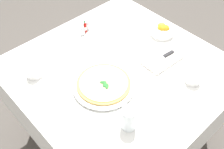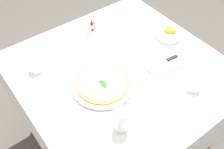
{
  "view_description": "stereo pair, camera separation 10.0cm",
  "coord_description": "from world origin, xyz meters",
  "px_view_note": "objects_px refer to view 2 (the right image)",
  "views": [
    {
      "loc": [
        0.73,
        0.73,
        1.79
      ],
      "look_at": [
        0.08,
        0.02,
        0.76
      ],
      "focal_mm": 43.05,
      "sensor_mm": 36.0,
      "label": 1
    },
    {
      "loc": [
        0.65,
        0.79,
        1.79
      ],
      "look_at": [
        0.08,
        0.02,
        0.76
      ],
      "focal_mm": 43.05,
      "sensor_mm": 36.0,
      "label": 2
    }
  ],
  "objects_px": {
    "citrus_bowl": "(169,33)",
    "coffee_cup_back_corner": "(193,85)",
    "water_glass_right_edge": "(122,120)",
    "salt_shaker": "(89,29)",
    "napkin_folded": "(165,63)",
    "pizza_plate": "(102,84)",
    "pepper_shaker": "(95,24)",
    "pizza": "(102,83)",
    "dinner_knife": "(165,61)",
    "hot_sauce_bottle": "(92,26)",
    "coffee_cup_near_left": "(36,67)"
  },
  "relations": [
    {
      "from": "citrus_bowl",
      "to": "coffee_cup_back_corner",
      "type": "bearing_deg",
      "value": 61.7
    },
    {
      "from": "water_glass_right_edge",
      "to": "salt_shaker",
      "type": "bearing_deg",
      "value": -111.73
    },
    {
      "from": "water_glass_right_edge",
      "to": "napkin_folded",
      "type": "xyz_separation_m",
      "value": [
        -0.44,
        -0.17,
        -0.05
      ]
    },
    {
      "from": "pizza_plate",
      "to": "citrus_bowl",
      "type": "relative_size",
      "value": 2.15
    },
    {
      "from": "coffee_cup_back_corner",
      "to": "pepper_shaker",
      "type": "xyz_separation_m",
      "value": [
        0.11,
        -0.72,
        -0.0
      ]
    },
    {
      "from": "pizza",
      "to": "dinner_knife",
      "type": "height_order",
      "value": "pizza"
    },
    {
      "from": "salt_shaker",
      "to": "pepper_shaker",
      "type": "relative_size",
      "value": 1.0
    },
    {
      "from": "dinner_knife",
      "to": "salt_shaker",
      "type": "height_order",
      "value": "salt_shaker"
    },
    {
      "from": "pizza",
      "to": "hot_sauce_bottle",
      "type": "relative_size",
      "value": 3.35
    },
    {
      "from": "pizza_plate",
      "to": "coffee_cup_back_corner",
      "type": "relative_size",
      "value": 2.44
    },
    {
      "from": "salt_shaker",
      "to": "napkin_folded",
      "type": "bearing_deg",
      "value": 110.14
    },
    {
      "from": "pizza",
      "to": "dinner_knife",
      "type": "xyz_separation_m",
      "value": [
        -0.37,
        0.08,
        -0.0
      ]
    },
    {
      "from": "pizza",
      "to": "napkin_folded",
      "type": "bearing_deg",
      "value": 167.96
    },
    {
      "from": "coffee_cup_near_left",
      "to": "napkin_folded",
      "type": "xyz_separation_m",
      "value": [
        -0.59,
        0.38,
        -0.02
      ]
    },
    {
      "from": "napkin_folded",
      "to": "pepper_shaker",
      "type": "relative_size",
      "value": 4.03
    },
    {
      "from": "pepper_shaker",
      "to": "pizza_plate",
      "type": "bearing_deg",
      "value": 60.24
    },
    {
      "from": "napkin_folded",
      "to": "coffee_cup_near_left",
      "type": "bearing_deg",
      "value": -29.58
    },
    {
      "from": "dinner_knife",
      "to": "hot_sauce_bottle",
      "type": "bearing_deg",
      "value": -67.0
    },
    {
      "from": "pizza_plate",
      "to": "dinner_knife",
      "type": "relative_size",
      "value": 1.65
    },
    {
      "from": "coffee_cup_back_corner",
      "to": "dinner_knife",
      "type": "relative_size",
      "value": 0.68
    },
    {
      "from": "citrus_bowl",
      "to": "pepper_shaker",
      "type": "distance_m",
      "value": 0.47
    },
    {
      "from": "pizza_plate",
      "to": "salt_shaker",
      "type": "distance_m",
      "value": 0.45
    },
    {
      "from": "pizza",
      "to": "hot_sauce_bottle",
      "type": "xyz_separation_m",
      "value": [
        -0.22,
        -0.42,
        0.01
      ]
    },
    {
      "from": "coffee_cup_back_corner",
      "to": "napkin_folded",
      "type": "distance_m",
      "value": 0.22
    },
    {
      "from": "dinner_knife",
      "to": "citrus_bowl",
      "type": "bearing_deg",
      "value": -133.84
    },
    {
      "from": "pizza_plate",
      "to": "coffee_cup_near_left",
      "type": "bearing_deg",
      "value": -53.51
    },
    {
      "from": "hot_sauce_bottle",
      "to": "pizza_plate",
      "type": "bearing_deg",
      "value": 62.58
    },
    {
      "from": "salt_shaker",
      "to": "pepper_shaker",
      "type": "bearing_deg",
      "value": -160.35
    },
    {
      "from": "water_glass_right_edge",
      "to": "salt_shaker",
      "type": "distance_m",
      "value": 0.71
    },
    {
      "from": "pizza_plate",
      "to": "citrus_bowl",
      "type": "height_order",
      "value": "citrus_bowl"
    },
    {
      "from": "coffee_cup_back_corner",
      "to": "citrus_bowl",
      "type": "height_order",
      "value": "citrus_bowl"
    },
    {
      "from": "water_glass_right_edge",
      "to": "salt_shaker",
      "type": "xyz_separation_m",
      "value": [
        -0.26,
        -0.66,
        -0.03
      ]
    },
    {
      "from": "pizza",
      "to": "coffee_cup_back_corner",
      "type": "distance_m",
      "value": 0.46
    },
    {
      "from": "coffee_cup_near_left",
      "to": "citrus_bowl",
      "type": "height_order",
      "value": "citrus_bowl"
    },
    {
      "from": "napkin_folded",
      "to": "hot_sauce_bottle",
      "type": "relative_size",
      "value": 2.73
    },
    {
      "from": "water_glass_right_edge",
      "to": "salt_shaker",
      "type": "relative_size",
      "value": 2.14
    },
    {
      "from": "salt_shaker",
      "to": "hot_sauce_bottle",
      "type": "bearing_deg",
      "value": -160.35
    },
    {
      "from": "pizza_plate",
      "to": "coffee_cup_back_corner",
      "type": "height_order",
      "value": "coffee_cup_back_corner"
    },
    {
      "from": "napkin_folded",
      "to": "citrus_bowl",
      "type": "xyz_separation_m",
      "value": [
        -0.19,
        -0.16,
        0.02
      ]
    },
    {
      "from": "coffee_cup_back_corner",
      "to": "hot_sauce_bottle",
      "type": "bearing_deg",
      "value": -79.02
    },
    {
      "from": "pizza_plate",
      "to": "pepper_shaker",
      "type": "height_order",
      "value": "pepper_shaker"
    },
    {
      "from": "coffee_cup_near_left",
      "to": "dinner_knife",
      "type": "bearing_deg",
      "value": 147.21
    },
    {
      "from": "dinner_knife",
      "to": "hot_sauce_bottle",
      "type": "distance_m",
      "value": 0.52
    },
    {
      "from": "pizza_plate",
      "to": "pizza",
      "type": "bearing_deg",
      "value": 71.8
    },
    {
      "from": "dinner_knife",
      "to": "pepper_shaker",
      "type": "relative_size",
      "value": 3.48
    },
    {
      "from": "pizza",
      "to": "water_glass_right_edge",
      "type": "bearing_deg",
      "value": 73.6
    },
    {
      "from": "pizza_plate",
      "to": "salt_shaker",
      "type": "relative_size",
      "value": 5.74
    },
    {
      "from": "pizza_plate",
      "to": "dinner_knife",
      "type": "xyz_separation_m",
      "value": [
        -0.37,
        0.08,
        0.01
      ]
    },
    {
      "from": "coffee_cup_back_corner",
      "to": "water_glass_right_edge",
      "type": "bearing_deg",
      "value": -5.29
    },
    {
      "from": "water_glass_right_edge",
      "to": "hot_sauce_bottle",
      "type": "relative_size",
      "value": 1.45
    }
  ]
}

